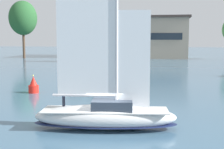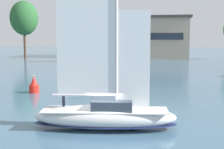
{
  "view_description": "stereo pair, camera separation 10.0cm",
  "coord_description": "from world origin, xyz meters",
  "px_view_note": "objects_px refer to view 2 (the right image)",
  "views": [
    {
      "loc": [
        3.77,
        -20.67,
        6.24
      ],
      "look_at": [
        0.0,
        3.0,
        3.43
      ],
      "focal_mm": 50.0,
      "sensor_mm": 36.0,
      "label": 1
    },
    {
      "loc": [
        3.87,
        -20.66,
        6.24
      ],
      "look_at": [
        0.0,
        3.0,
        3.43
      ],
      "focal_mm": 50.0,
      "sensor_mm": 36.0,
      "label": 2
    }
  ],
  "objects_px": {
    "tree_shore_left": "(24,18)",
    "channel_buoy": "(34,86)",
    "sailboat_moored_mid_channel": "(84,58)",
    "sailboat_main": "(105,113)"
  },
  "relations": [
    {
      "from": "tree_shore_left",
      "to": "channel_buoy",
      "type": "distance_m",
      "value": 64.99
    },
    {
      "from": "sailboat_moored_mid_channel",
      "to": "channel_buoy",
      "type": "relative_size",
      "value": 5.36
    },
    {
      "from": "tree_shore_left",
      "to": "sailboat_main",
      "type": "height_order",
      "value": "tree_shore_left"
    },
    {
      "from": "sailboat_main",
      "to": "channel_buoy",
      "type": "relative_size",
      "value": 6.56
    },
    {
      "from": "tree_shore_left",
      "to": "channel_buoy",
      "type": "height_order",
      "value": "tree_shore_left"
    },
    {
      "from": "sailboat_main",
      "to": "tree_shore_left",
      "type": "bearing_deg",
      "value": 118.58
    },
    {
      "from": "tree_shore_left",
      "to": "sailboat_main",
      "type": "distance_m",
      "value": 80.92
    },
    {
      "from": "sailboat_main",
      "to": "channel_buoy",
      "type": "bearing_deg",
      "value": 130.0
    },
    {
      "from": "sailboat_moored_mid_channel",
      "to": "tree_shore_left",
      "type": "bearing_deg",
      "value": 151.93
    },
    {
      "from": "sailboat_main",
      "to": "sailboat_moored_mid_channel",
      "type": "bearing_deg",
      "value": 105.78
    }
  ]
}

